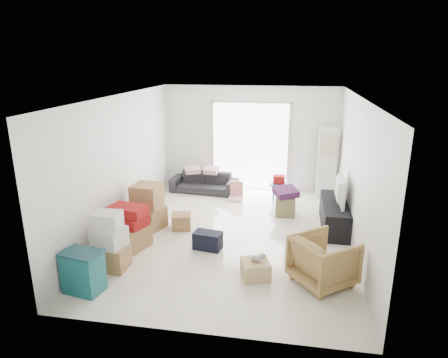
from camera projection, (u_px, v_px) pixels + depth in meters
name	position (u px, v px, depth m)	size (l,w,h in m)	color
room_shell	(233.00, 169.00, 7.53)	(4.98, 6.48, 3.18)	white
sliding_door	(250.00, 143.00, 10.36)	(2.10, 0.04, 2.33)	white
ac_tower	(327.00, 163.00, 9.85)	(0.45, 0.30, 1.75)	silver
tv_console	(334.00, 215.00, 8.20)	(0.49, 1.64, 0.55)	black
television	(335.00, 199.00, 8.10)	(1.00, 0.58, 0.13)	black
sofa	(204.00, 179.00, 10.36)	(1.73, 0.50, 0.68)	#27262C
pillow_left	(192.00, 164.00, 10.26)	(0.40, 0.31, 0.13)	#C18C9A
pillow_right	(211.00, 165.00, 10.21)	(0.39, 0.31, 0.13)	#C18C9A
armchair	(324.00, 258.00, 6.11)	(0.82, 0.77, 0.85)	#A7784A
storage_bins	(83.00, 271.00, 5.93)	(0.63, 0.49, 0.65)	#135A5F
box_stack_a	(110.00, 244.00, 6.55)	(0.57, 0.50, 1.00)	#9D6F47
box_stack_b	(129.00, 228.00, 7.31)	(0.77, 0.77, 0.81)	#9D6F47
box_stack_c	(148.00, 207.00, 8.14)	(0.76, 0.70, 0.93)	#9D6F47
loose_box	(181.00, 221.00, 8.18)	(0.38, 0.38, 0.31)	#9D6F47
duffel_bag	(208.00, 240.00, 7.31)	(0.50, 0.30, 0.32)	black
ottoman	(285.00, 206.00, 8.88)	(0.43, 0.43, 0.43)	olive
blanket	(286.00, 194.00, 8.79)	(0.47, 0.47, 0.14)	#451B45
kids_table	(279.00, 183.00, 9.77)	(0.49, 0.49, 0.62)	blue
toy_walker	(236.00, 195.00, 9.83)	(0.34, 0.30, 0.46)	silver
wood_crate	(255.00, 269.00, 6.36)	(0.42, 0.42, 0.28)	#E2B982
plush_bunny	(258.00, 258.00, 6.30)	(0.25, 0.15, 0.13)	#B2ADA8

